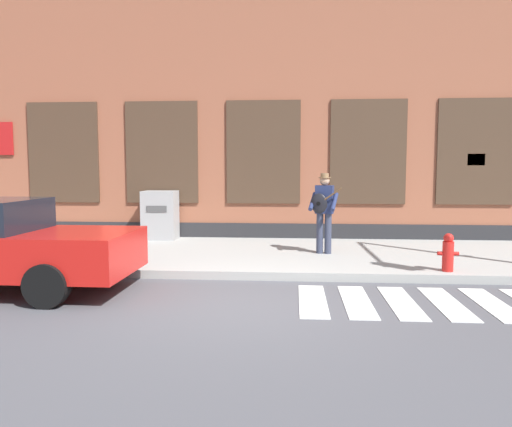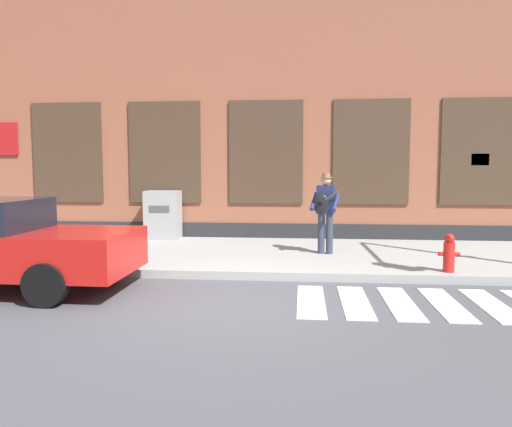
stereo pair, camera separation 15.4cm
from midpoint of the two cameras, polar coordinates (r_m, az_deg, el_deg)
The scene contains 7 objects.
ground_plane at distance 7.56m, azimuth -2.68°, elevation -10.47°, with size 160.00×160.00×0.00m, color #4C4C51.
sidewalk at distance 11.30m, azimuth -0.26°, elevation -4.76°, with size 28.00×4.45×0.16m.
building_backdrop at distance 15.56m, azimuth 1.04°, elevation 15.09°, with size 28.00×4.06×9.41m.
crosswalk at distance 8.36m, azimuth 24.88°, elevation -9.38°, with size 5.78×1.90×0.01m.
busker at distance 10.99m, azimuth 7.33°, elevation 0.62°, with size 0.72×0.64×1.77m.
utility_box at distance 13.42m, azimuth -11.22°, elevation -0.17°, with size 0.88×0.68×1.28m.
fire_hydrant at distance 9.74m, azimuth 20.68°, elevation -4.21°, with size 0.38×0.20×0.70m.
Camera 1 is at (0.83, -7.22, 2.05)m, focal length 35.00 mm.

